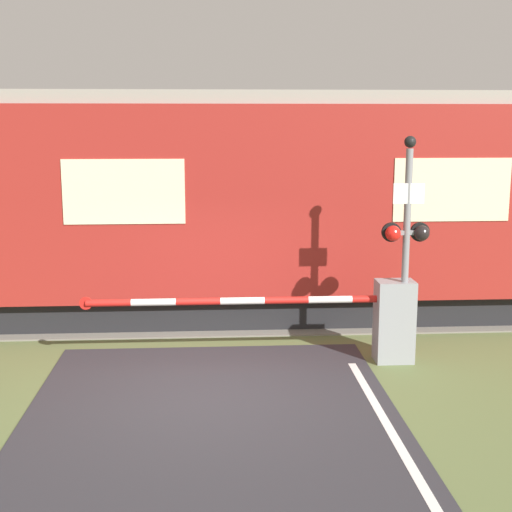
# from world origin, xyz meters

# --- Properties ---
(ground_plane) EXTENTS (80.00, 80.00, 0.00)m
(ground_plane) POSITION_xyz_m (0.00, 0.00, 0.00)
(ground_plane) COLOR #5B6B3D
(track_bed) EXTENTS (36.00, 3.20, 0.13)m
(track_bed) POSITION_xyz_m (0.00, 4.17, 0.02)
(track_bed) COLOR slate
(track_bed) RESTS_ON ground_plane
(train) EXTENTS (20.91, 3.01, 4.34)m
(train) POSITION_xyz_m (4.27, 4.17, 2.22)
(train) COLOR black
(train) RESTS_ON ground_plane
(crossing_barrier) EXTENTS (5.25, 0.44, 1.32)m
(crossing_barrier) POSITION_xyz_m (2.56, 1.16, 0.72)
(crossing_barrier) COLOR gray
(crossing_barrier) RESTS_ON ground_plane
(signal_post) EXTENTS (0.75, 0.26, 3.59)m
(signal_post) POSITION_xyz_m (3.04, 1.06, 2.04)
(signal_post) COLOR gray
(signal_post) RESTS_ON ground_plane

